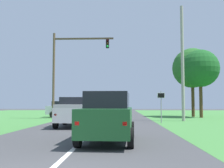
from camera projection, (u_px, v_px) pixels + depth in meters
name	position (u px, v px, depth m)	size (l,w,h in m)	color
ground_plane	(96.00, 128.00, 16.97)	(120.00, 120.00, 0.00)	#424244
red_suv_near	(108.00, 116.00, 11.17)	(2.24, 5.02, 2.00)	#194C23
pickup_truck_lead	(75.00, 112.00, 18.34)	(2.43, 5.28, 1.95)	silver
traffic_light	(68.00, 63.00, 28.08)	(6.26, 0.40, 8.80)	brown
keep_moving_sign	(161.00, 102.00, 21.73)	(0.60, 0.09, 2.53)	gray
oak_tree_right	(200.00, 69.00, 29.99)	(4.11, 4.11, 7.43)	#4C351E
crossing_suv_far	(67.00, 109.00, 30.66)	(4.47, 2.13, 1.79)	silver
utility_pole_right	(183.00, 63.00, 24.36)	(0.28, 0.28, 10.32)	#9E998E
extra_tree_1	(192.00, 68.00, 32.06)	(4.64, 4.64, 8.00)	#4C351E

